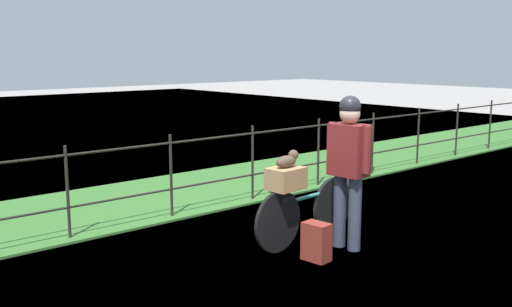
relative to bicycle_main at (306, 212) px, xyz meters
The scene contains 10 objects.
ground_plane 0.48m from the bicycle_main, 75.21° to the right, with size 60.00×60.00×0.00m, color #9E9993.
grass_strip 2.89m from the bicycle_main, 88.37° to the left, with size 27.00×2.40×0.03m, color #38702D.
harbor_water 10.40m from the bicycle_main, 89.55° to the left, with size 30.00×30.00×0.00m, color #60849E.
iron_fence 1.85m from the bicycle_main, 87.45° to the left, with size 18.04×0.04×1.10m.
bicycle_main is the anchor object (origin of this frame).
wooden_crate 0.56m from the bicycle_main, behind, with size 0.39×0.29×0.24m, color #A87F51.
terrier_dog 0.71m from the bicycle_main, behind, with size 0.32×0.16×0.18m.
cyclist_person 0.80m from the bicycle_main, 65.48° to the right, with size 0.29×0.54×1.68m.
backpack_on_paving 0.61m from the bicycle_main, 124.69° to the right, with size 0.28×0.18×0.40m, color maroon.
mooring_bollard 2.60m from the bicycle_main, 30.81° to the left, with size 0.20×0.20×0.45m, color #38383D.
Camera 1 is at (-4.66, -4.12, 2.13)m, focal length 40.77 mm.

